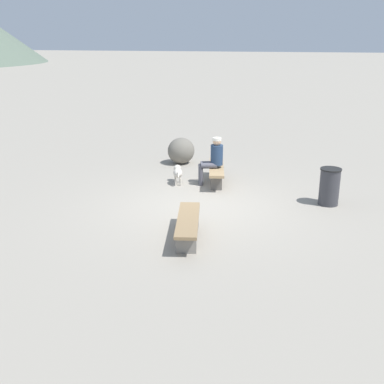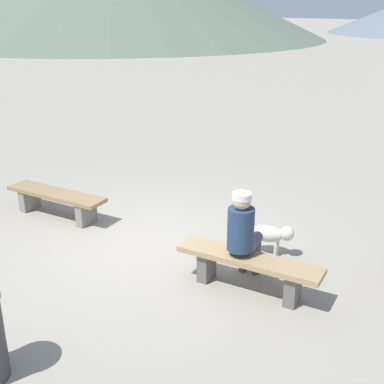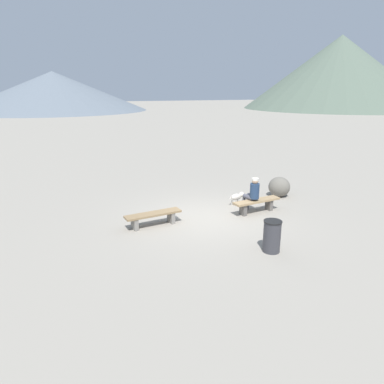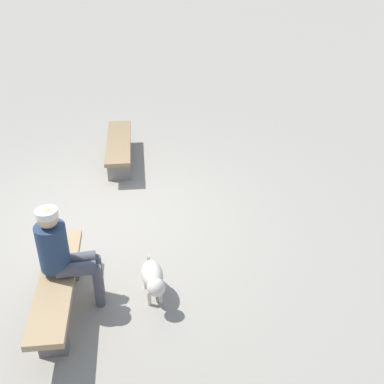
{
  "view_description": "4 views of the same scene",
  "coord_description": "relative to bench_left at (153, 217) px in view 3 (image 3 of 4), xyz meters",
  "views": [
    {
      "loc": [
        -10.04,
        -2.04,
        3.77
      ],
      "look_at": [
        -0.39,
        0.12,
        0.45
      ],
      "focal_mm": 43.93,
      "sensor_mm": 36.0,
      "label": 1
    },
    {
      "loc": [
        4.63,
        -4.57,
        3.31
      ],
      "look_at": [
        0.06,
        1.03,
        0.55
      ],
      "focal_mm": 46.48,
      "sensor_mm": 36.0,
      "label": 2
    },
    {
      "loc": [
        -3.92,
        -10.31,
        4.21
      ],
      "look_at": [
        -0.44,
        0.28,
        0.87
      ],
      "focal_mm": 32.68,
      "sensor_mm": 36.0,
      "label": 3
    },
    {
      "loc": [
        5.57,
        1.64,
        3.79
      ],
      "look_at": [
        0.05,
        1.28,
        0.55
      ],
      "focal_mm": 44.18,
      "sensor_mm": 36.0,
      "label": 4
    }
  ],
  "objects": [
    {
      "name": "distant_peak_2",
      "position": [
        -5.42,
        62.15,
        3.24
      ],
      "size": [
        34.06,
        34.06,
        7.09
      ],
      "primitive_type": "cone",
      "color": "slate",
      "rests_on": "ground"
    },
    {
      "name": "boulder",
      "position": [
        5.45,
        1.48,
        0.1
      ],
      "size": [
        1.15,
        1.13,
        0.8
      ],
      "primitive_type": "ellipsoid",
      "rotation": [
        0.0,
        0.0,
        5.64
      ],
      "color": "#6B665B",
      "rests_on": "ground"
    },
    {
      "name": "seated_person",
      "position": [
        3.55,
        0.15,
        0.43
      ],
      "size": [
        0.43,
        0.64,
        1.27
      ],
      "rotation": [
        0.0,
        0.0,
        0.26
      ],
      "color": "navy",
      "rests_on": "ground"
    },
    {
      "name": "bench_right",
      "position": [
        3.69,
        0.08,
        0.04
      ],
      "size": [
        1.83,
        0.68,
        0.46
      ],
      "rotation": [
        0.0,
        0.0,
        0.18
      ],
      "color": "#605B56",
      "rests_on": "ground"
    },
    {
      "name": "bench_left",
      "position": [
        0.0,
        0.0,
        0.0
      ],
      "size": [
        1.86,
        0.72,
        0.42
      ],
      "rotation": [
        0.0,
        0.0,
        0.18
      ],
      "color": "gray",
      "rests_on": "ground"
    },
    {
      "name": "ground",
      "position": [
        1.86,
        0.13,
        -0.33
      ],
      "size": [
        210.0,
        210.0,
        0.06
      ],
      "primitive_type": "cube",
      "color": "gray"
    },
    {
      "name": "dog",
      "position": [
        3.42,
        1.07,
        0.01
      ],
      "size": [
        0.67,
        0.36,
        0.46
      ],
      "rotation": [
        0.0,
        0.0,
        0.3
      ],
      "color": "beige",
      "rests_on": "ground"
    },
    {
      "name": "distant_peak_1",
      "position": [
        49.54,
        51.53,
        6.81
      ],
      "size": [
        37.48,
        37.48,
        14.22
      ],
      "primitive_type": "cone",
      "color": "#566656",
      "rests_on": "ground"
    },
    {
      "name": "trash_bin",
      "position": [
        2.61,
        -2.76,
        0.14
      ],
      "size": [
        0.49,
        0.49,
        0.87
      ],
      "color": "#38383D",
      "rests_on": "ground"
    }
  ]
}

